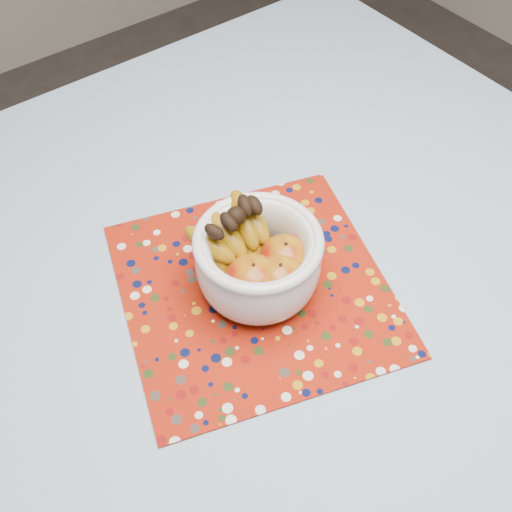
# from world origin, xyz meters

# --- Properties ---
(table) EXTENTS (1.20, 1.20, 0.75)m
(table) POSITION_xyz_m (0.00, 0.00, 0.67)
(table) COLOR brown
(table) RESTS_ON ground
(tablecloth) EXTENTS (1.32, 1.32, 0.01)m
(tablecloth) POSITION_xyz_m (0.00, 0.00, 0.76)
(tablecloth) COLOR #6281A4
(tablecloth) RESTS_ON table
(placemat) EXTENTS (0.50, 0.50, 0.00)m
(placemat) POSITION_xyz_m (-0.06, 0.01, 0.76)
(placemat) COLOR maroon
(placemat) RESTS_ON tablecloth
(fruit_bowl) EXTENTS (0.20, 0.20, 0.15)m
(fruit_bowl) POSITION_xyz_m (-0.06, 0.02, 0.83)
(fruit_bowl) COLOR silver
(fruit_bowl) RESTS_ON placemat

